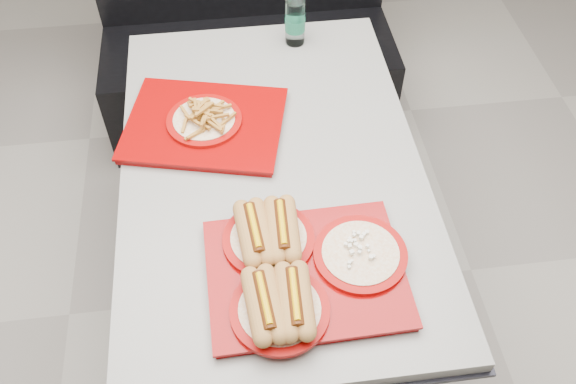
{
  "coord_description": "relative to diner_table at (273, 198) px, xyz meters",
  "views": [
    {
      "loc": [
        -0.11,
        -1.24,
        2.1
      ],
      "look_at": [
        0.03,
        -0.18,
        0.83
      ],
      "focal_mm": 38.0,
      "sensor_mm": 36.0,
      "label": 1
    }
  ],
  "objects": [
    {
      "name": "ground",
      "position": [
        0.0,
        0.0,
        -0.58
      ],
      "size": [
        6.0,
        6.0,
        0.0
      ],
      "primitive_type": "plane",
      "color": "#9C978C",
      "rests_on": "ground"
    },
    {
      "name": "water_bottle",
      "position": [
        0.15,
        0.59,
        0.26
      ],
      "size": [
        0.07,
        0.07,
        0.23
      ],
      "rotation": [
        0.0,
        0.0,
        0.15
      ],
      "color": "silver",
      "rests_on": "diner_table"
    },
    {
      "name": "booth_bench",
      "position": [
        0.0,
        1.09,
        -0.18
      ],
      "size": [
        1.3,
        0.57,
        1.35
      ],
      "color": "black",
      "rests_on": "ground"
    },
    {
      "name": "diner_table",
      "position": [
        0.0,
        0.0,
        0.0
      ],
      "size": [
        0.92,
        1.42,
        0.75
      ],
      "color": "black",
      "rests_on": "ground"
    },
    {
      "name": "tray_far",
      "position": [
        -0.19,
        0.18,
        0.19
      ],
      "size": [
        0.56,
        0.48,
        0.1
      ],
      "rotation": [
        0.0,
        0.0,
        -0.24
      ],
      "color": "#850303",
      "rests_on": "diner_table"
    },
    {
      "name": "tray_near",
      "position": [
        0.02,
        -0.4,
        0.21
      ],
      "size": [
        0.53,
        0.46,
        0.11
      ],
      "rotation": [
        0.0,
        0.0,
        0.02
      ],
      "color": "#850303",
      "rests_on": "diner_table"
    }
  ]
}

